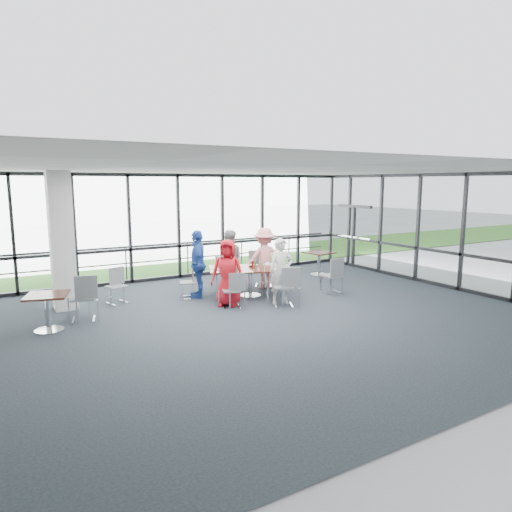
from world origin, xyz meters
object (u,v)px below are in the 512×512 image
main_table (250,272)px  diner_near_left (228,273)px  diner_near_right (281,271)px  chair_main_end (188,283)px  chair_main_nr (283,287)px  chair_main_fr (264,269)px  chair_main_fl (228,273)px  chair_spare_r (332,276)px  side_table_left (47,301)px  chair_spare_lb (117,287)px  chair_main_nl (231,290)px  chair_spare_la (82,298)px  diner_far_right (264,258)px  diner_end (198,264)px  diner_far_left (229,260)px  structural_column (62,241)px  side_table_right (319,256)px

main_table → diner_near_left: bearing=-127.6°
diner_near_right → chair_main_end: (-1.76, 1.65, -0.40)m
chair_main_nr → chair_main_fr: size_ratio=0.95×
chair_main_fl → chair_spare_r: (2.08, -1.98, 0.07)m
side_table_left → chair_spare_lb: chair_spare_lb is taller
side_table_left → chair_main_nl: size_ratio=1.15×
side_table_left → chair_spare_la: size_ratio=0.98×
chair_main_fr → chair_spare_la: 5.13m
chair_main_nl → chair_main_fr: chair_main_fr is taller
side_table_left → chair_spare_lb: bearing=40.4°
diner_far_right → diner_end: size_ratio=0.97×
diner_end → diner_near_left: bearing=34.5°
chair_main_fr → diner_far_left: bearing=22.9°
main_table → chair_main_end: (-1.48, 0.62, -0.23)m
side_table_left → chair_spare_la: 0.83m
main_table → chair_spare_la: 4.15m
diner_near_left → chair_main_fl: 1.93m
main_table → chair_spare_r: size_ratio=2.51×
chair_spare_lb → chair_spare_r: (5.21, -1.84, 0.05)m
structural_column → chair_main_nl: 4.06m
diner_near_right → main_table: bearing=123.2°
side_table_right → chair_main_fr: bearing=-169.2°
chair_main_nr → diner_far_left: bearing=123.7°
structural_column → chair_main_end: 3.13m
diner_far_left → chair_main_nr: size_ratio=1.76×
structural_column → chair_spare_lb: size_ratio=3.79×
side_table_left → chair_spare_la: bearing=28.3°
main_table → diner_far_right: bearing=58.9°
main_table → chair_main_fl: 1.17m
diner_far_left → chair_spare_lb: bearing=27.2°
diner_far_right → chair_main_end: diner_far_right is taller
chair_main_nl → chair_spare_lb: 2.85m
side_table_right → chair_spare_lb: chair_spare_lb is taller
diner_near_right → chair_main_nl: diner_near_right is taller
diner_far_left → chair_main_fr: diner_far_left is taller
structural_column → chair_main_end: structural_column is taller
structural_column → chair_spare_lb: (1.15, -0.13, -1.18)m
chair_main_nl → chair_spare_la: 3.29m
diner_end → chair_main_fl: 1.37m
side_table_right → chair_main_fr: 2.40m
diner_near_left → chair_main_fl: size_ratio=1.97×
chair_main_nr → diner_far_right: bearing=98.2°
chair_main_fr → chair_spare_la: bearing=43.1°
side_table_right → chair_main_end: bearing=-172.2°
diner_near_left → chair_main_nr: (1.12, -0.73, -0.33)m
chair_main_nl → chair_main_end: size_ratio=1.03×
side_table_left → chair_main_end: chair_main_end is taller
chair_main_fr → structural_column: bearing=29.9°
side_table_right → chair_main_nl: 4.67m
chair_main_nr → chair_main_fr: chair_main_fr is taller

